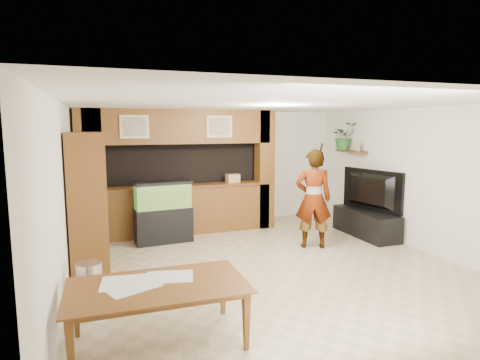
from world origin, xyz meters
name	(u,v)px	position (x,y,z in m)	size (l,w,h in m)	color
floor	(268,267)	(0.00, 0.00, 0.00)	(6.50, 6.50, 0.00)	tan
ceiling	(270,104)	(0.00, 0.00, 2.60)	(6.50, 6.50, 0.00)	white
wall_back	(214,168)	(0.00, 3.25, 1.30)	(6.00, 6.00, 0.00)	silver
wall_left	(63,199)	(-3.00, 0.00, 1.30)	(6.50, 6.50, 0.00)	silver
wall_right	(420,179)	(3.00, 0.00, 1.30)	(6.50, 6.50, 0.00)	silver
partition	(178,171)	(-0.95, 2.64, 1.31)	(4.20, 0.99, 2.60)	brown
wall_clock	(68,150)	(-2.97, 1.00, 1.90)	(0.05, 0.25, 0.25)	black
wall_shelf	(351,151)	(2.85, 1.95, 1.70)	(0.25, 0.90, 0.04)	brown
pantry_cabinet	(88,204)	(-2.70, 0.69, 1.09)	(0.54, 0.89, 2.17)	brown
trash_can	(90,285)	(-2.70, -0.57, 0.28)	(0.31, 0.31, 0.57)	#B2B2B7
aquarium	(163,213)	(-1.39, 1.95, 0.59)	(1.09, 0.41, 1.21)	black
tv_stand	(366,223)	(2.65, 1.05, 0.26)	(0.58, 1.58, 0.53)	black
television	(367,190)	(2.65, 1.05, 0.95)	(1.48, 0.19, 0.85)	black
photo_frame	(358,147)	(2.85, 1.70, 1.81)	(0.03, 0.13, 0.18)	tan
potted_plant	(344,136)	(2.82, 2.20, 2.03)	(0.56, 0.48, 0.62)	#265D25
person	(313,199)	(1.20, 0.71, 0.92)	(0.67, 0.44, 1.84)	#8D714D
microphone	(322,147)	(1.25, 0.55, 1.88)	(0.03, 0.03, 0.16)	black
dining_table	(159,315)	(-2.00, -1.77, 0.32)	(1.83, 1.02, 0.64)	brown
newspaper_a	(130,282)	(-2.27, -1.58, 0.65)	(0.58, 0.42, 0.01)	silver
newspaper_b	(131,287)	(-2.26, -1.71, 0.65)	(0.52, 0.38, 0.01)	silver
newspaper_c	(170,277)	(-1.85, -1.57, 0.65)	(0.50, 0.36, 0.01)	silver
counter_box	(233,178)	(0.20, 2.45, 1.13)	(0.28, 0.19, 0.19)	tan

